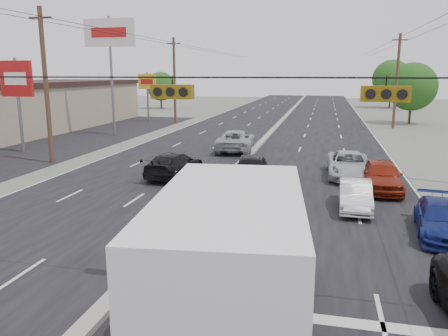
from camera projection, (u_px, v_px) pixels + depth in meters
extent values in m
plane|color=#606356|center=(127.00, 287.00, 12.29)|extent=(200.00, 200.00, 0.00)
cube|color=black|center=(267.00, 137.00, 40.85)|extent=(20.00, 160.00, 0.02)
cube|color=gray|center=(267.00, 136.00, 40.83)|extent=(0.50, 160.00, 0.20)
cube|color=black|center=(74.00, 139.00, 39.83)|extent=(10.00, 42.00, 0.02)
cylinder|color=#422D1E|center=(46.00, 87.00, 28.26)|extent=(0.30, 0.30, 10.00)
cube|color=#422D1E|center=(40.00, 18.00, 27.34)|extent=(1.60, 0.12, 0.12)
cylinder|color=#422D1E|center=(175.00, 81.00, 52.06)|extent=(0.30, 0.30, 10.00)
cube|color=#422D1E|center=(174.00, 43.00, 51.14)|extent=(1.60, 0.12, 0.12)
cylinder|color=#422D1E|center=(397.00, 82.00, 46.56)|extent=(0.30, 0.30, 10.00)
cube|color=#422D1E|center=(400.00, 40.00, 45.64)|extent=(1.60, 0.12, 0.12)
cylinder|color=black|center=(116.00, 77.00, 11.06)|extent=(25.00, 0.04, 0.04)
cube|color=#72590C|center=(172.00, 92.00, 10.80)|extent=(1.05, 0.30, 0.35)
cube|color=#72590C|center=(385.00, 94.00, 9.70)|extent=(1.05, 0.30, 0.35)
cylinder|color=slate|center=(19.00, 106.00, 32.42)|extent=(0.24, 0.24, 7.00)
cube|color=#B21414|center=(16.00, 79.00, 32.00)|extent=(2.60, 0.25, 2.60)
cylinder|color=slate|center=(112.00, 77.00, 40.97)|extent=(0.24, 0.24, 11.00)
cube|color=silver|center=(109.00, 32.00, 40.10)|extent=(5.00, 0.25, 2.50)
cylinder|color=slate|center=(148.00, 97.00, 53.25)|extent=(0.24, 0.24, 6.00)
cube|color=gold|center=(147.00, 81.00, 52.85)|extent=(2.20, 0.25, 1.80)
cylinder|color=#382619|center=(161.00, 102.00, 74.02)|extent=(0.28, 0.28, 2.16)
sphere|color=#164A13|center=(161.00, 86.00, 73.46)|extent=(4.80, 4.80, 4.80)
cylinder|color=#382619|center=(410.00, 113.00, 51.57)|extent=(0.28, 0.28, 2.52)
sphere|color=#164A13|center=(412.00, 87.00, 50.91)|extent=(5.60, 5.60, 5.60)
cylinder|color=#382619|center=(390.00, 100.00, 75.11)|extent=(0.28, 0.28, 2.88)
sphere|color=#164A13|center=(392.00, 79.00, 74.36)|extent=(6.40, 6.40, 6.40)
cube|color=black|center=(233.00, 330.00, 9.42)|extent=(3.22, 7.60, 0.26)
cube|color=white|center=(229.00, 270.00, 8.22)|extent=(3.20, 5.53, 2.95)
cube|color=white|center=(243.00, 245.00, 11.85)|extent=(2.73, 2.27, 1.90)
cylinder|color=black|center=(201.00, 276.00, 11.90)|extent=(0.42, 0.98, 0.95)
cylinder|color=black|center=(283.00, 281.00, 11.65)|extent=(0.42, 0.98, 0.95)
imported|color=brown|center=(165.00, 326.00, 9.15)|extent=(2.26, 5.02, 1.43)
imported|color=#9A1E09|center=(225.00, 207.00, 17.36)|extent=(1.99, 4.31, 1.37)
imported|color=black|center=(251.00, 170.00, 23.42)|extent=(2.39, 4.83, 1.58)
imported|color=silver|center=(355.00, 195.00, 19.20)|extent=(1.39, 3.85, 1.26)
imported|color=silver|center=(349.00, 165.00, 25.12)|extent=(2.51, 5.23, 1.44)
imported|color=navy|center=(442.00, 220.00, 16.04)|extent=(2.22, 4.47, 1.25)
imported|color=maroon|center=(382.00, 176.00, 22.23)|extent=(1.87, 4.58, 1.55)
imported|color=black|center=(174.00, 165.00, 25.28)|extent=(2.53, 5.06, 1.41)
imported|color=#A2A5A9|center=(236.00, 141.00, 33.65)|extent=(3.21, 6.03, 1.61)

